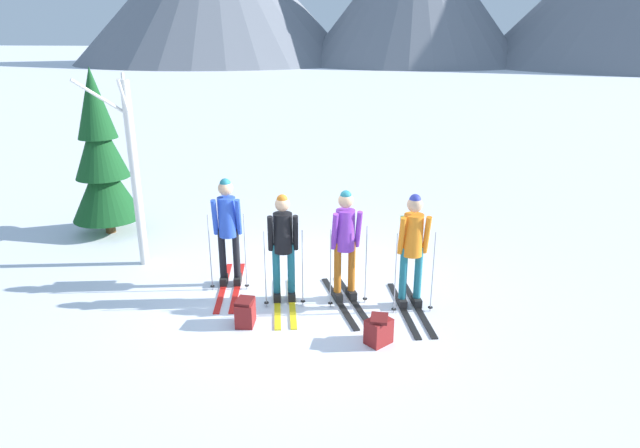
% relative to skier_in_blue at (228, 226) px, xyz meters
% --- Properties ---
extents(ground_plane, '(400.00, 400.00, 0.00)m').
position_rel_skier_in_blue_xyz_m(ground_plane, '(1.22, -0.18, -0.99)').
color(ground_plane, white).
extents(skier_in_blue, '(0.71, 1.80, 1.76)m').
position_rel_skier_in_blue_xyz_m(skier_in_blue, '(0.00, 0.00, 0.00)').
color(skier_in_blue, red).
rests_on(skier_in_blue, ground).
extents(skier_in_black, '(0.72, 1.62, 1.66)m').
position_rel_skier_in_blue_xyz_m(skier_in_black, '(0.98, -0.40, -0.08)').
color(skier_in_black, yellow).
rests_on(skier_in_black, ground).
extents(skier_in_purple, '(1.00, 1.67, 1.71)m').
position_rel_skier_in_blue_xyz_m(skier_in_purple, '(1.87, -0.20, -0.05)').
color(skier_in_purple, black).
rests_on(skier_in_purple, ground).
extents(skier_in_orange, '(0.77, 1.72, 1.72)m').
position_rel_skier_in_blue_xyz_m(skier_in_orange, '(2.84, -0.23, -0.02)').
color(skier_in_orange, black).
rests_on(skier_in_orange, ground).
extents(pine_tree_near, '(1.35, 1.35, 3.26)m').
position_rel_skier_in_blue_xyz_m(pine_tree_near, '(-3.22, 1.88, 0.50)').
color(pine_tree_near, '#51381E').
rests_on(pine_tree_near, ground).
extents(birch_tree_tall, '(0.75, 1.13, 3.22)m').
position_rel_skier_in_blue_xyz_m(birch_tree_tall, '(-1.78, 0.52, 0.70)').
color(birch_tree_tall, silver).
rests_on(birch_tree_tall, ground).
extents(backpack_on_snow_front, '(0.28, 0.35, 0.38)m').
position_rel_skier_in_blue_xyz_m(backpack_on_snow_front, '(0.63, -1.19, -0.80)').
color(backpack_on_snow_front, maroon).
rests_on(backpack_on_snow_front, ground).
extents(backpack_on_snow_beside, '(0.39, 0.40, 0.38)m').
position_rel_skier_in_blue_xyz_m(backpack_on_snow_beside, '(2.47, -1.34, -0.80)').
color(backpack_on_snow_beside, maroon).
rests_on(backpack_on_snow_beside, ground).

